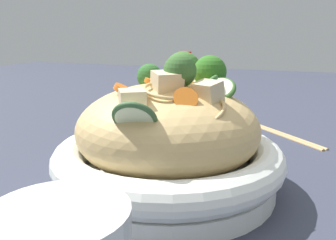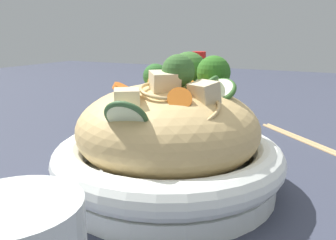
# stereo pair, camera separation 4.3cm
# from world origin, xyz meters

# --- Properties ---
(ground_plane) EXTENTS (3.00, 3.00, 0.00)m
(ground_plane) POSITION_xyz_m (0.00, 0.00, 0.00)
(ground_plane) COLOR #323645
(serving_bowl) EXTENTS (0.28, 0.28, 0.06)m
(serving_bowl) POSITION_xyz_m (0.00, 0.00, 0.03)
(serving_bowl) COLOR white
(serving_bowl) RESTS_ON ground_plane
(noodle_heap) EXTENTS (0.22, 0.22, 0.12)m
(noodle_heap) POSITION_xyz_m (0.00, 0.00, 0.08)
(noodle_heap) COLOR tan
(noodle_heap) RESTS_ON serving_bowl
(broccoli_florets) EXTENTS (0.15, 0.14, 0.07)m
(broccoli_florets) POSITION_xyz_m (-0.06, 0.00, 0.14)
(broccoli_florets) COLOR #99AF72
(broccoli_florets) RESTS_ON serving_bowl
(carrot_coins) EXTENTS (0.18, 0.11, 0.04)m
(carrot_coins) POSITION_xyz_m (-0.02, 0.00, 0.13)
(carrot_coins) COLOR orange
(carrot_coins) RESTS_ON serving_bowl
(zucchini_slices) EXTENTS (0.18, 0.11, 0.05)m
(zucchini_slices) POSITION_xyz_m (0.01, 0.03, 0.12)
(zucchini_slices) COLOR beige
(zucchini_slices) RESTS_ON serving_bowl
(chicken_chunks) EXTENTS (0.08, 0.10, 0.04)m
(chicken_chunks) POSITION_xyz_m (0.04, 0.02, 0.13)
(chicken_chunks) COLOR beige
(chicken_chunks) RESTS_ON serving_bowl
(soy_sauce_bottle) EXTENTS (0.05, 0.05, 0.16)m
(soy_sauce_bottle) POSITION_xyz_m (-0.26, -0.07, 0.07)
(soy_sauce_bottle) COLOR #381E14
(soy_sauce_bottle) RESTS_ON ground_plane
(chopsticks_pair) EXTENTS (0.15, 0.16, 0.01)m
(chopsticks_pair) POSITION_xyz_m (-0.30, 0.12, 0.00)
(chopsticks_pair) COLOR tan
(chopsticks_pair) RESTS_ON ground_plane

